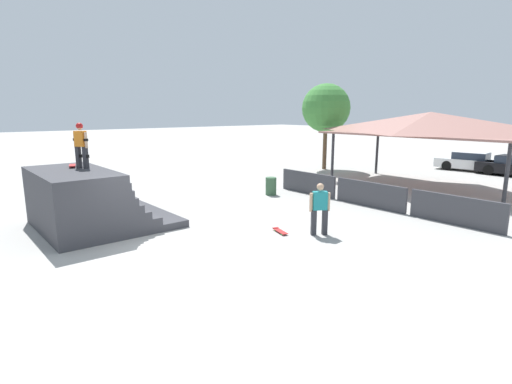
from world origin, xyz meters
The scene contains 11 objects.
ground_plane centered at (0.00, 0.00, 0.00)m, with size 160.00×160.00×0.00m, color #A3A09B.
quarter_pipe_ramp centered at (-3.69, -0.89, 0.90)m, with size 4.35×4.23×2.04m.
skater_on_deck centered at (-4.02, -0.78, 2.93)m, with size 0.65×0.42×1.55m.
skateboard_on_deck centered at (-4.55, -0.98, 2.10)m, with size 0.85×0.42×0.09m.
bystander_walking centered at (1.98, 4.69, 0.95)m, with size 0.47×0.64×1.71m.
skateboard_on_ground centered at (0.99, 3.87, 0.06)m, with size 0.80×0.40×0.09m.
barrier_fence centered at (0.70, 9.32, 0.52)m, with size 10.48×0.12×1.05m.
pavilion_shelter centered at (0.00, 15.32, 3.33)m, with size 10.60×5.19×3.94m.
tree_beside_pavilion centered at (-7.97, 16.44, 4.17)m, with size 3.27×3.27×5.82m.
trash_bin centered at (-3.79, 7.73, 0.42)m, with size 0.52×0.52×0.85m, color #385B3D.
parked_car_white centered at (-1.01, 23.43, 0.60)m, with size 4.67×2.14×1.27m.
Camera 1 is at (10.32, -4.88, 3.97)m, focal length 28.00 mm.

